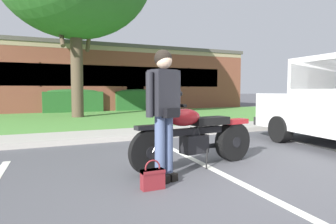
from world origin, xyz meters
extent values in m
plane|color=#4C4C51|center=(0.00, 0.00, 0.00)|extent=(140.00, 140.00, 0.00)
cube|color=#ADA89E|center=(0.00, 3.59, 0.06)|extent=(60.00, 0.20, 0.12)
cube|color=#ADA89E|center=(0.00, 4.44, 0.04)|extent=(60.00, 1.50, 0.08)
cube|color=#518E3D|center=(0.00, 9.07, 0.03)|extent=(60.00, 7.77, 0.06)
cube|color=silver|center=(0.24, 0.20, 0.00)|extent=(0.53, 4.39, 0.01)
cylinder|color=black|center=(-0.69, 0.63, 0.32)|extent=(0.65, 0.18, 0.64)
cylinder|color=black|center=(-0.69, 0.63, 0.32)|extent=(0.19, 0.14, 0.18)
cylinder|color=black|center=(0.89, 0.84, 0.32)|extent=(0.66, 0.26, 0.64)
cylinder|color=black|center=(0.89, 0.84, 0.32)|extent=(0.20, 0.22, 0.18)
cube|color=black|center=(-0.69, 0.63, 0.67)|extent=(0.45, 0.20, 0.06)
cube|color=maroon|center=(0.94, 0.85, 0.66)|extent=(0.46, 0.26, 0.08)
cylinder|color=black|center=(-0.55, 0.57, 0.60)|extent=(0.31, 0.08, 0.58)
cylinder|color=black|center=(-0.57, 0.73, 0.60)|extent=(0.31, 0.08, 0.58)
sphere|color=black|center=(-0.52, 0.66, 0.86)|extent=(0.17, 0.17, 0.17)
cylinder|color=black|center=(-0.38, 0.67, 0.98)|extent=(0.13, 0.72, 0.03)
cylinder|color=black|center=(-0.34, 0.32, 0.98)|extent=(0.06, 0.10, 0.04)
cylinder|color=black|center=(-0.43, 1.03, 0.98)|extent=(0.06, 0.10, 0.04)
sphere|color=black|center=(-0.36, 0.37, 1.14)|extent=(0.08, 0.08, 0.08)
sphere|color=black|center=(-0.44, 0.97, 1.14)|extent=(0.08, 0.08, 0.08)
cube|color=#B2BCC6|center=(-0.46, 0.66, 1.08)|extent=(0.19, 0.38, 0.35)
cube|color=black|center=(0.05, 0.73, 0.56)|extent=(1.10, 0.24, 0.10)
ellipsoid|color=maroon|center=(-0.12, 0.71, 0.78)|extent=(0.60, 0.39, 0.26)
cube|color=black|center=(0.38, 0.78, 0.70)|extent=(0.67, 0.36, 0.12)
cube|color=black|center=(0.08, 0.74, 0.36)|extent=(0.43, 0.29, 0.28)
cylinder|color=black|center=(0.05, 0.73, 0.52)|extent=(0.19, 0.14, 0.21)
cylinder|color=black|center=(0.11, 0.74, 0.52)|extent=(0.19, 0.14, 0.21)
cylinder|color=black|center=(0.43, 0.92, 0.26)|extent=(0.61, 0.16, 0.08)
cylinder|color=black|center=(0.63, 0.95, 0.26)|extent=(0.61, 0.16, 0.08)
cylinder|color=black|center=(0.22, 0.59, 0.15)|extent=(0.11, 0.13, 0.30)
cube|color=black|center=(-0.57, 0.29, 0.05)|extent=(0.18, 0.26, 0.10)
cube|color=black|center=(-0.70, 0.25, 0.05)|extent=(0.18, 0.26, 0.10)
cylinder|color=#47567A|center=(-0.57, 0.31, 0.43)|extent=(0.14, 0.14, 0.86)
cylinder|color=#47567A|center=(-0.71, 0.27, 0.43)|extent=(0.14, 0.14, 0.86)
cube|color=#232328|center=(-0.64, 0.29, 1.15)|extent=(0.43, 0.33, 0.58)
cube|color=#232328|center=(-0.64, 0.29, 1.42)|extent=(0.35, 0.28, 0.06)
sphere|color=beige|center=(-0.64, 0.29, 1.56)|extent=(0.21, 0.21, 0.21)
sphere|color=black|center=(-0.64, 0.30, 1.59)|extent=(0.23, 0.23, 0.23)
cube|color=black|center=(-0.60, 0.17, 0.90)|extent=(0.24, 0.16, 0.12)
cylinder|color=#232328|center=(-0.41, 0.36, 1.13)|extent=(0.09, 0.09, 0.56)
cylinder|color=#232328|center=(-0.87, 0.22, 1.13)|extent=(0.09, 0.09, 0.56)
cube|color=maroon|center=(-0.91, 0.03, 0.12)|extent=(0.28, 0.12, 0.24)
cube|color=maroon|center=(-0.91, 0.02, 0.22)|extent=(0.28, 0.13, 0.04)
torus|color=maroon|center=(-0.91, 0.03, 0.26)|extent=(0.20, 0.02, 0.20)
cube|color=black|center=(3.80, 1.33, 1.44)|extent=(1.58, 0.45, 0.51)
cube|color=black|center=(3.99, 2.62, 0.40)|extent=(1.90, 0.36, 0.20)
cylinder|color=black|center=(2.97, 1.82, 0.30)|extent=(0.32, 0.63, 0.60)
cylinder|color=#4C3D2D|center=(-0.19, 9.83, 1.80)|extent=(0.49, 0.49, 3.60)
cylinder|color=#4C3D2D|center=(0.35, 9.83, 3.54)|extent=(0.17, 1.22, 1.44)
cylinder|color=#4C3D2D|center=(-0.79, 9.83, 3.53)|extent=(0.17, 1.31, 1.41)
cube|color=#235623|center=(0.10, 13.14, 0.55)|extent=(2.97, 0.90, 1.10)
ellipsoid|color=#235623|center=(0.10, 13.14, 1.10)|extent=(2.82, 0.84, 0.28)
cube|color=#235623|center=(3.61, 13.14, 0.55)|extent=(2.62, 0.90, 1.10)
ellipsoid|color=#235623|center=(3.61, 13.14, 1.10)|extent=(2.49, 0.84, 0.28)
cube|color=brown|center=(-1.42, 18.65, 1.75)|extent=(24.35, 11.40, 3.51)
cube|color=#998466|center=(-1.42, 12.99, 3.39)|extent=(24.35, 0.10, 0.24)
cube|color=#4C4742|center=(-1.42, 18.65, 3.61)|extent=(24.59, 11.51, 0.20)
cube|color=#1E282D|center=(-1.42, 12.98, 1.93)|extent=(20.70, 0.06, 1.10)
cube|color=brown|center=(-1.42, 12.97, 1.93)|extent=(0.08, 0.04, 1.20)
cube|color=brown|center=(2.72, 12.97, 1.93)|extent=(0.08, 0.04, 1.20)
cube|color=brown|center=(6.86, 12.97, 1.93)|extent=(0.08, 0.04, 1.20)
cube|color=#473323|center=(3.45, 12.99, 1.05)|extent=(1.00, 0.08, 2.10)
camera|label=1|loc=(-2.30, -3.31, 1.19)|focal=32.90mm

